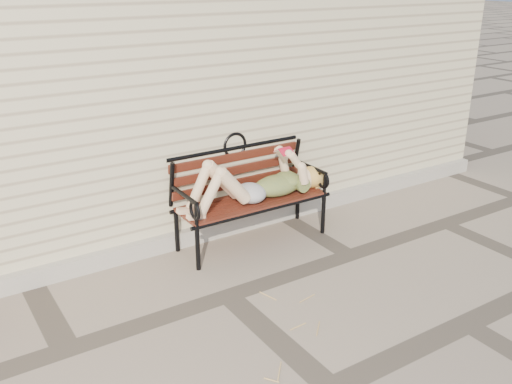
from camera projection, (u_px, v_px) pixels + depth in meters
ground at (228, 296)px, 4.44m from camera, size 80.00×80.00×0.00m
house_wall at (89, 54)px, 6.24m from camera, size 8.00×4.00×3.00m
foundation_strip at (175, 241)px, 5.17m from camera, size 8.00×0.10×0.15m
garden_bench at (247, 183)px, 5.20m from camera, size 1.52×0.61×0.99m
reading_woman at (255, 183)px, 5.10m from camera, size 1.44×0.33×0.45m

